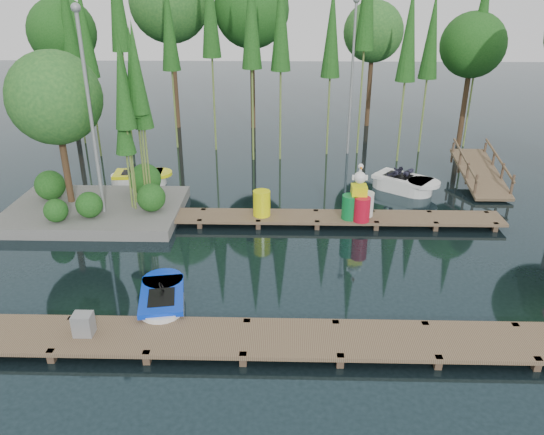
{
  "coord_description": "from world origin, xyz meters",
  "views": [
    {
      "loc": [
        0.88,
        -14.57,
        7.78
      ],
      "look_at": [
        0.5,
        0.5,
        1.1
      ],
      "focal_mm": 35.0,
      "sensor_mm": 36.0,
      "label": 1
    }
  ],
  "objects_px": {
    "utility_cabinet": "(83,324)",
    "yellow_barrel": "(262,203)",
    "drum_cluster": "(359,203)",
    "boat_yellow_far": "(140,178)",
    "island": "(78,128)",
    "boat_blue": "(163,301)"
  },
  "relations": [
    {
      "from": "yellow_barrel",
      "to": "boat_blue",
      "type": "bearing_deg",
      "value": -113.08
    },
    {
      "from": "utility_cabinet",
      "to": "drum_cluster",
      "type": "relative_size",
      "value": 0.28
    },
    {
      "from": "yellow_barrel",
      "to": "drum_cluster",
      "type": "relative_size",
      "value": 0.46
    },
    {
      "from": "yellow_barrel",
      "to": "utility_cabinet",
      "type": "bearing_deg",
      "value": -118.66
    },
    {
      "from": "island",
      "to": "boat_yellow_far",
      "type": "xyz_separation_m",
      "value": [
        1.08,
        3.01,
        -2.91
      ]
    },
    {
      "from": "boat_blue",
      "to": "utility_cabinet",
      "type": "bearing_deg",
      "value": -144.73
    },
    {
      "from": "utility_cabinet",
      "to": "boat_blue",
      "type": "bearing_deg",
      "value": 45.45
    },
    {
      "from": "boat_yellow_far",
      "to": "yellow_barrel",
      "type": "relative_size",
      "value": 2.9
    },
    {
      "from": "boat_yellow_far",
      "to": "drum_cluster",
      "type": "bearing_deg",
      "value": -8.92
    },
    {
      "from": "boat_yellow_far",
      "to": "drum_cluster",
      "type": "xyz_separation_m",
      "value": [
        8.67,
        -3.96,
        0.61
      ]
    },
    {
      "from": "boat_yellow_far",
      "to": "utility_cabinet",
      "type": "xyz_separation_m",
      "value": [
        1.48,
        -10.8,
        0.3
      ]
    },
    {
      "from": "drum_cluster",
      "to": "boat_yellow_far",
      "type": "bearing_deg",
      "value": 155.47
    },
    {
      "from": "utility_cabinet",
      "to": "yellow_barrel",
      "type": "relative_size",
      "value": 0.6
    },
    {
      "from": "island",
      "to": "drum_cluster",
      "type": "xyz_separation_m",
      "value": [
        9.75,
        -0.94,
        -2.31
      ]
    },
    {
      "from": "island",
      "to": "boat_blue",
      "type": "distance_m",
      "value": 8.03
    },
    {
      "from": "island",
      "to": "boat_blue",
      "type": "relative_size",
      "value": 2.63
    },
    {
      "from": "island",
      "to": "yellow_barrel",
      "type": "height_order",
      "value": "island"
    },
    {
      "from": "yellow_barrel",
      "to": "drum_cluster",
      "type": "distance_m",
      "value": 3.37
    },
    {
      "from": "yellow_barrel",
      "to": "drum_cluster",
      "type": "bearing_deg",
      "value": -2.59
    },
    {
      "from": "boat_blue",
      "to": "yellow_barrel",
      "type": "height_order",
      "value": "yellow_barrel"
    },
    {
      "from": "utility_cabinet",
      "to": "yellow_barrel",
      "type": "bearing_deg",
      "value": 61.34
    },
    {
      "from": "island",
      "to": "boat_blue",
      "type": "height_order",
      "value": "island"
    }
  ]
}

